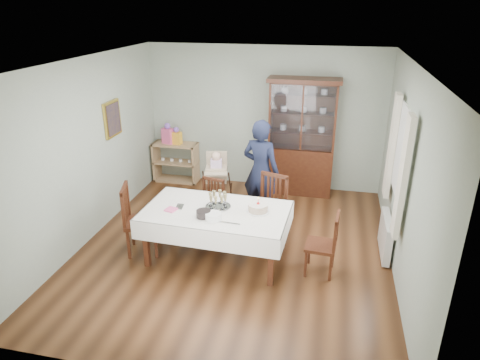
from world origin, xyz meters
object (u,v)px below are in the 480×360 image
(gift_bag_orange, at_px, (177,136))
(chair_far_right, at_px, (268,222))
(chair_end_right, at_px, (321,255))
(woman, at_px, (261,171))
(dining_table, at_px, (216,234))
(high_chair, at_px, (217,188))
(champagne_tray, at_px, (218,203))
(sideboard, at_px, (176,162))
(chair_end_left, at_px, (142,232))
(birthday_cake, at_px, (258,208))
(china_cabinet, at_px, (302,136))
(gift_bag_pink, at_px, (168,134))
(chair_far_left, at_px, (209,218))

(gift_bag_orange, bearing_deg, chair_far_right, -41.94)
(chair_end_right, xyz_separation_m, woman, (-1.07, 1.35, 0.60))
(dining_table, xyz_separation_m, high_chair, (-0.39, 1.47, 0.04))
(dining_table, bearing_deg, champagne_tray, 85.96)
(sideboard, relative_size, chair_end_right, 1.02)
(chair_end_left, height_order, birthday_cake, chair_end_left)
(china_cabinet, distance_m, gift_bag_pink, 2.63)
(china_cabinet, relative_size, chair_end_left, 2.09)
(sideboard, xyz_separation_m, woman, (1.96, -1.29, 0.46))
(champagne_tray, height_order, gift_bag_orange, gift_bag_orange)
(china_cabinet, distance_m, woman, 1.40)
(woman, bearing_deg, gift_bag_orange, -16.78)
(high_chair, bearing_deg, chair_far_right, -50.66)
(birthday_cake, bearing_deg, dining_table, -172.62)
(sideboard, height_order, chair_end_right, chair_end_right)
(chair_far_right, height_order, champagne_tray, chair_far_right)
(sideboard, distance_m, chair_end_right, 4.02)
(chair_far_right, bearing_deg, birthday_cake, -78.86)
(chair_end_left, distance_m, woman, 2.11)
(gift_bag_orange, bearing_deg, champagne_tray, -58.61)
(chair_end_right, bearing_deg, chair_far_left, -107.07)
(chair_end_right, xyz_separation_m, gift_bag_pink, (-3.16, 2.61, 0.72))
(dining_table, bearing_deg, chair_far_left, 114.62)
(chair_far_right, bearing_deg, chair_end_right, -22.56)
(woman, xyz_separation_m, gift_bag_orange, (-1.91, 1.27, 0.09))
(chair_far_left, xyz_separation_m, gift_bag_orange, (-1.21, 1.92, 0.69))
(chair_far_left, bearing_deg, birthday_cake, -20.37)
(woman, height_order, champagne_tray, woman)
(chair_end_right, relative_size, birthday_cake, 2.82)
(chair_far_left, xyz_separation_m, birthday_cake, (0.87, -0.58, 0.55))
(chair_end_right, distance_m, gift_bag_orange, 4.02)
(chair_end_right, bearing_deg, gift_bag_pink, -125.26)
(chair_far_left, bearing_deg, chair_end_left, -125.43)
(dining_table, distance_m, chair_far_right, 0.91)
(birthday_cake, bearing_deg, gift_bag_pink, 132.19)
(chair_end_left, bearing_deg, sideboard, -7.38)
(dining_table, bearing_deg, birthday_cake, 7.38)
(chair_end_right, relative_size, high_chair, 0.82)
(chair_far_right, distance_m, chair_end_right, 1.08)
(woman, distance_m, high_chair, 0.92)
(china_cabinet, distance_m, sideboard, 2.60)
(china_cabinet, bearing_deg, champagne_tray, -110.65)
(chair_far_right, height_order, chair_end_right, chair_far_right)
(sideboard, bearing_deg, gift_bag_pink, -171.00)
(sideboard, bearing_deg, chair_far_right, -41.54)
(china_cabinet, height_order, high_chair, china_cabinet)
(woman, height_order, high_chair, woman)
(chair_far_left, bearing_deg, high_chair, 109.59)
(birthday_cake, bearing_deg, high_chair, 124.83)
(chair_far_left, distance_m, high_chair, 0.84)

